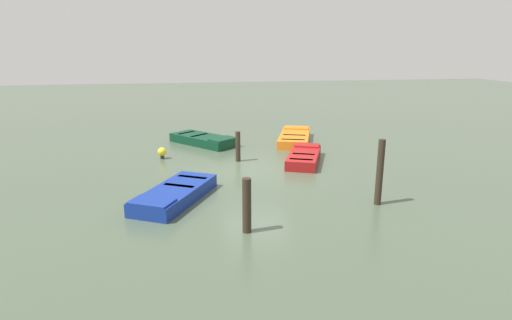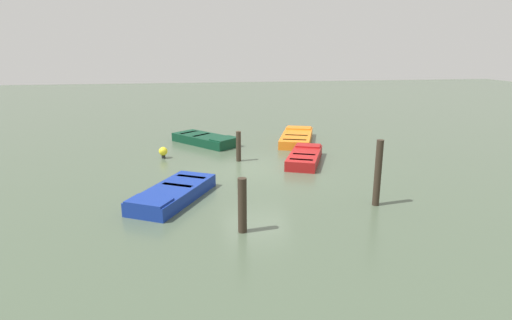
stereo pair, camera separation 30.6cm
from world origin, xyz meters
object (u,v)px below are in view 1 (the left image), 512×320
(rowboat_orange, at_px, (295,137))
(mooring_piling_mid_left, at_px, (380,172))
(mooring_piling_far_right, at_px, (238,146))
(rowboat_red, at_px, (304,157))
(mooring_piling_mid_right, at_px, (247,206))
(rowboat_dark_green, at_px, (204,140))
(marker_buoy, at_px, (162,152))
(rowboat_blue, at_px, (175,194))

(rowboat_orange, xyz_separation_m, mooring_piling_mid_left, (0.18, -8.60, 0.77))
(rowboat_orange, bearing_deg, mooring_piling_far_right, 152.62)
(mooring_piling_far_right, bearing_deg, rowboat_red, -13.08)
(mooring_piling_mid_right, bearing_deg, rowboat_dark_green, 92.79)
(rowboat_dark_green, relative_size, marker_buoy, 7.23)
(mooring_piling_mid_left, relative_size, marker_buoy, 4.10)
(marker_buoy, bearing_deg, mooring_piling_mid_left, -44.92)
(rowboat_dark_green, relative_size, mooring_piling_far_right, 2.81)
(mooring_piling_mid_right, height_order, marker_buoy, mooring_piling_mid_right)
(mooring_piling_far_right, relative_size, mooring_piling_mid_left, 0.63)
(rowboat_orange, bearing_deg, marker_buoy, 127.85)
(marker_buoy, bearing_deg, rowboat_red, -15.19)
(mooring_piling_mid_right, distance_m, marker_buoy, 8.03)
(mooring_piling_mid_left, bearing_deg, rowboat_blue, 167.08)
(rowboat_orange, distance_m, mooring_piling_mid_right, 10.59)
(mooring_piling_mid_right, bearing_deg, marker_buoy, 107.05)
(rowboat_red, bearing_deg, mooring_piling_far_right, 99.66)
(rowboat_dark_green, relative_size, mooring_piling_mid_left, 1.76)
(mooring_piling_mid_right, xyz_separation_m, marker_buoy, (-2.35, 7.66, -0.42))
(rowboat_blue, relative_size, mooring_piling_far_right, 2.87)
(rowboat_red, height_order, rowboat_orange, same)
(rowboat_blue, height_order, rowboat_dark_green, same)
(mooring_piling_mid_left, height_order, mooring_piling_mid_right, mooring_piling_mid_left)
(rowboat_blue, relative_size, marker_buoy, 7.36)
(rowboat_orange, relative_size, mooring_piling_mid_left, 2.01)
(rowboat_blue, xyz_separation_m, mooring_piling_mid_right, (1.80, -2.57, 0.49))
(mooring_piling_far_right, bearing_deg, rowboat_orange, 43.68)
(rowboat_orange, xyz_separation_m, mooring_piling_far_right, (-3.23, -3.09, 0.40))
(mooring_piling_far_right, bearing_deg, rowboat_blue, -121.08)
(rowboat_red, relative_size, mooring_piling_mid_left, 1.64)
(rowboat_orange, xyz_separation_m, mooring_piling_mid_right, (-3.94, -9.82, 0.49))
(rowboat_blue, distance_m, rowboat_orange, 9.24)
(mooring_piling_mid_left, bearing_deg, rowboat_red, 99.23)
(rowboat_orange, height_order, mooring_piling_mid_right, mooring_piling_mid_right)
(rowboat_dark_green, height_order, mooring_piling_far_right, mooring_piling_far_right)
(rowboat_blue, height_order, rowboat_orange, same)
(rowboat_red, xyz_separation_m, rowboat_dark_green, (-3.81, 3.97, -0.00))
(rowboat_blue, height_order, mooring_piling_far_right, mooring_piling_far_right)
(rowboat_orange, bearing_deg, mooring_piling_mid_left, -159.90)
(rowboat_red, height_order, rowboat_dark_green, same)
(rowboat_orange, relative_size, rowboat_dark_green, 1.14)
(rowboat_red, bearing_deg, mooring_piling_mid_right, 174.29)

